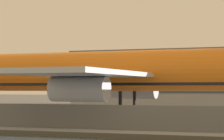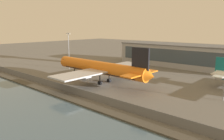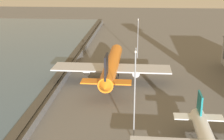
# 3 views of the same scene
# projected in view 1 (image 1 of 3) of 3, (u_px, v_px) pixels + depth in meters

# --- Properties ---
(ground_plane) EXTENTS (500.00, 500.00, 0.00)m
(ground_plane) POSITION_uv_depth(u_px,v_px,m) (138.00, 122.00, 64.40)
(ground_plane) COLOR #66635E
(shoreline_seawall) EXTENTS (320.00, 3.00, 0.50)m
(shoreline_seawall) POSITION_uv_depth(u_px,v_px,m) (65.00, 133.00, 45.22)
(shoreline_seawall) COLOR #474238
(shoreline_seawall) RESTS_ON ground
(perimeter_fence) EXTENTS (280.00, 0.10, 2.56)m
(perimeter_fence) POSITION_uv_depth(u_px,v_px,m) (86.00, 118.00, 49.47)
(perimeter_fence) COLOR slate
(perimeter_fence) RESTS_ON ground
(cargo_jet_orange) EXTENTS (53.49, 45.49, 15.94)m
(cargo_jet_orange) POSITION_uv_depth(u_px,v_px,m) (109.00, 73.00, 68.05)
(cargo_jet_orange) COLOR orange
(cargo_jet_orange) RESTS_ON ground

